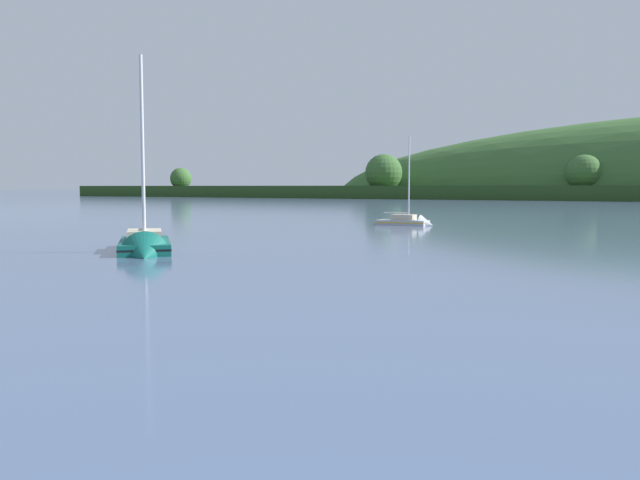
{
  "coord_description": "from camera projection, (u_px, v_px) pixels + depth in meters",
  "views": [
    {
      "loc": [
        13.25,
        5.68,
        3.96
      ],
      "look_at": [
        -3.54,
        35.03,
        1.23
      ],
      "focal_mm": 37.22,
      "sensor_mm": 36.0,
      "label": 1
    }
  ],
  "objects": [
    {
      "name": "sailboat_near_mooring",
      "position": [
        410.0,
        223.0,
        67.9
      ],
      "size": [
        5.94,
        2.39,
        10.07
      ],
      "rotation": [
        0.0,
        0.0,
        0.05
      ],
      "color": "#ADB2BC",
      "rests_on": "ground"
    },
    {
      "name": "sailboat_midwater_white",
      "position": [
        145.0,
        250.0,
        39.78
      ],
      "size": [
        8.22,
        8.33,
        13.15
      ],
      "rotation": [
        0.0,
        0.0,
        5.48
      ],
      "color": "#0F564C",
      "rests_on": "ground"
    }
  ]
}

